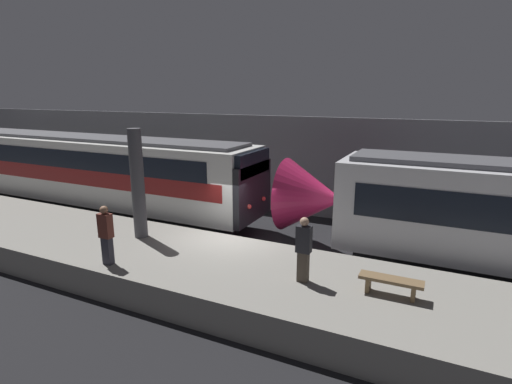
# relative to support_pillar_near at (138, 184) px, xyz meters

# --- Properties ---
(ground_plane) EXTENTS (120.00, 120.00, 0.00)m
(ground_plane) POSITION_rel_support_pillar_near_xyz_m (2.76, 1.45, -2.74)
(ground_plane) COLOR black
(platform) EXTENTS (40.00, 4.18, 0.91)m
(platform) POSITION_rel_support_pillar_near_xyz_m (2.76, -0.64, -2.29)
(platform) COLOR gray
(platform) RESTS_ON ground
(station_rear_barrier) EXTENTS (50.00, 0.15, 4.64)m
(station_rear_barrier) POSITION_rel_support_pillar_near_xyz_m (2.76, 7.64, -0.42)
(station_rear_barrier) COLOR gray
(station_rear_barrier) RESTS_ON ground
(support_pillar_near) EXTENTS (0.44, 0.44, 3.68)m
(support_pillar_near) POSITION_rel_support_pillar_near_xyz_m (0.00, 0.00, 0.00)
(support_pillar_near) COLOR #47474C
(support_pillar_near) RESTS_ON platform
(train_boxy) EXTENTS (21.20, 2.89, 3.73)m
(train_boxy) POSITION_rel_support_pillar_near_xyz_m (-7.90, 3.55, -0.82)
(train_boxy) COLOR black
(train_boxy) RESTS_ON ground
(person_waiting) EXTENTS (0.38, 0.24, 1.73)m
(person_waiting) POSITION_rel_support_pillar_near_xyz_m (0.70, -2.17, -0.92)
(person_waiting) COLOR #2D2D38
(person_waiting) RESTS_ON platform
(person_walking) EXTENTS (0.38, 0.24, 1.75)m
(person_walking) POSITION_rel_support_pillar_near_xyz_m (6.10, -0.80, -0.91)
(person_walking) COLOR #473D33
(person_walking) RESTS_ON platform
(platform_bench) EXTENTS (1.50, 0.40, 0.45)m
(platform_bench) POSITION_rel_support_pillar_near_xyz_m (8.26, -0.59, -1.50)
(platform_bench) COLOR brown
(platform_bench) RESTS_ON platform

